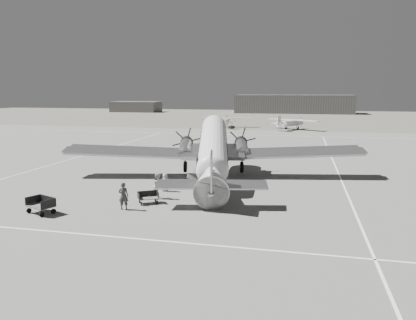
# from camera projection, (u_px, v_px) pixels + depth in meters

# --- Properties ---
(ground) EXTENTS (260.00, 260.00, 0.00)m
(ground) POSITION_uv_depth(u_px,v_px,m) (201.00, 183.00, 35.29)
(ground) COLOR slate
(ground) RESTS_ON ground
(taxi_line_near) EXTENTS (60.00, 0.15, 0.01)m
(taxi_line_near) POSITION_uv_depth(u_px,v_px,m) (138.00, 239.00, 21.85)
(taxi_line_near) COLOR white
(taxi_line_near) RESTS_ON ground
(taxi_line_right) EXTENTS (0.15, 80.00, 0.01)m
(taxi_line_right) POSITION_uv_depth(u_px,v_px,m) (346.00, 190.00, 32.61)
(taxi_line_right) COLOR white
(taxi_line_right) RESTS_ON ground
(taxi_line_left) EXTENTS (0.15, 60.00, 0.01)m
(taxi_line_left) POSITION_uv_depth(u_px,v_px,m) (77.00, 157.00, 48.92)
(taxi_line_left) COLOR white
(taxi_line_left) RESTS_ON ground
(taxi_line_horizon) EXTENTS (90.00, 0.15, 0.01)m
(taxi_line_horizon) POSITION_uv_depth(u_px,v_px,m) (255.00, 135.00, 73.70)
(taxi_line_horizon) COLOR white
(taxi_line_horizon) RESTS_ON ground
(grass_infield) EXTENTS (260.00, 90.00, 0.01)m
(grass_infield) POSITION_uv_depth(u_px,v_px,m) (275.00, 117.00, 126.51)
(grass_infield) COLOR #58564A
(grass_infield) RESTS_ON ground
(hangar_main) EXTENTS (42.00, 14.00, 6.60)m
(hangar_main) POSITION_uv_depth(u_px,v_px,m) (294.00, 104.00, 148.84)
(hangar_main) COLOR slate
(hangar_main) RESTS_ON ground
(shed_secondary) EXTENTS (18.00, 10.00, 4.00)m
(shed_secondary) POSITION_uv_depth(u_px,v_px,m) (136.00, 107.00, 157.69)
(shed_secondary) COLOR #555555
(shed_secondary) RESTS_ON ground
(dc3_airliner) EXTENTS (31.37, 24.71, 5.34)m
(dc3_airliner) POSITION_uv_depth(u_px,v_px,m) (213.00, 151.00, 35.71)
(dc3_airliner) COLOR #A8A8AA
(dc3_airliner) RESTS_ON ground
(light_plane_left) EXTENTS (12.67, 10.88, 2.36)m
(light_plane_left) POSITION_uv_depth(u_px,v_px,m) (227.00, 122.00, 89.94)
(light_plane_left) COLOR silver
(light_plane_left) RESTS_ON ground
(light_plane_right) EXTENTS (14.90, 14.16, 2.42)m
(light_plane_right) POSITION_uv_depth(u_px,v_px,m) (291.00, 124.00, 83.94)
(light_plane_right) COLOR silver
(light_plane_right) RESTS_ON ground
(baggage_cart_near) EXTENTS (1.82, 1.68, 0.84)m
(baggage_cart_near) POSITION_uv_depth(u_px,v_px,m) (148.00, 198.00, 28.74)
(baggage_cart_near) COLOR #555555
(baggage_cart_near) RESTS_ON ground
(baggage_cart_far) EXTENTS (2.25, 1.94, 1.06)m
(baggage_cart_far) POSITION_uv_depth(u_px,v_px,m) (41.00, 205.00, 26.36)
(baggage_cart_far) COLOR #555555
(baggage_cart_far) RESTS_ON ground
(ground_crew) EXTENTS (0.75, 0.56, 1.87)m
(ground_crew) POSITION_uv_depth(u_px,v_px,m) (123.00, 196.00, 27.19)
(ground_crew) COLOR #2C2C2C
(ground_crew) RESTS_ON ground
(ramp_agent) EXTENTS (0.82, 1.00, 1.91)m
(ramp_agent) POSITION_uv_depth(u_px,v_px,m) (158.00, 186.00, 30.05)
(ramp_agent) COLOR #B0B0AE
(ramp_agent) RESTS_ON ground
(passenger) EXTENTS (0.66, 0.82, 1.46)m
(passenger) POSITION_uv_depth(u_px,v_px,m) (165.00, 182.00, 32.20)
(passenger) COLOR #ADADAB
(passenger) RESTS_ON ground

